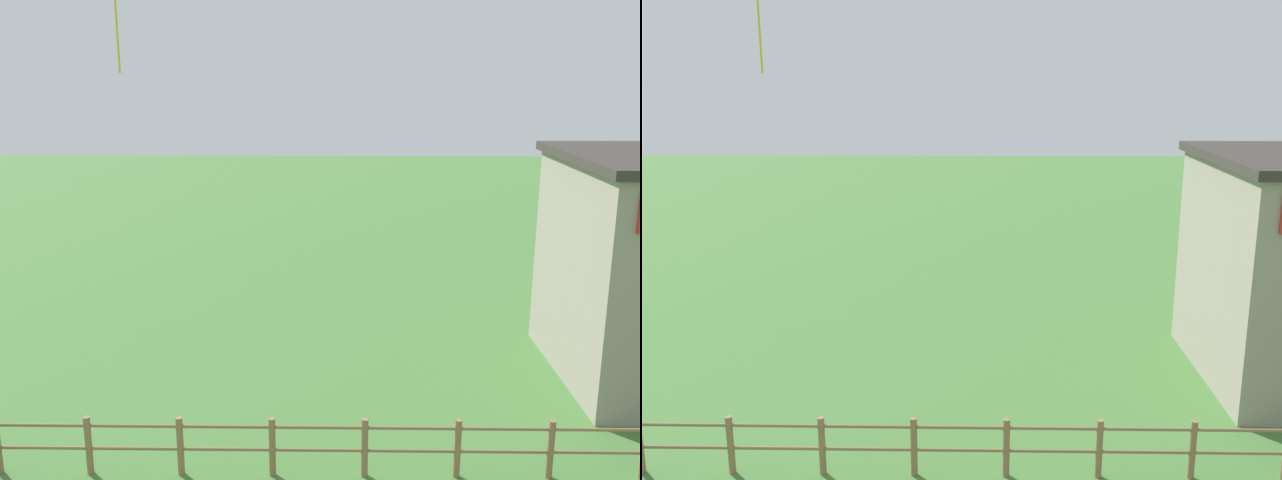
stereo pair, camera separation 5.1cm
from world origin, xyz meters
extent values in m
cylinder|color=olive|center=(-4.72, 7.41, 0.64)|extent=(0.14, 0.14, 1.28)
cylinder|color=olive|center=(-2.83, 7.41, 0.64)|extent=(0.14, 0.14, 1.28)
cylinder|color=olive|center=(-0.94, 7.41, 0.64)|extent=(0.14, 0.14, 1.28)
cylinder|color=olive|center=(0.94, 7.41, 0.64)|extent=(0.14, 0.14, 1.28)
cylinder|color=olive|center=(2.83, 7.41, 0.64)|extent=(0.14, 0.14, 1.28)
cylinder|color=olive|center=(4.72, 7.41, 0.64)|extent=(0.14, 0.14, 1.28)
cylinder|color=olive|center=(0.00, 7.41, 1.09)|extent=(20.76, 0.07, 0.07)
cylinder|color=olive|center=(0.00, 7.41, 0.57)|extent=(20.76, 0.07, 0.07)
cylinder|color=yellow|center=(-4.65, 11.13, 9.09)|extent=(0.05, 0.05, 2.11)
camera|label=1|loc=(0.25, -5.67, 8.24)|focal=40.00mm
camera|label=2|loc=(0.30, -5.67, 8.24)|focal=40.00mm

